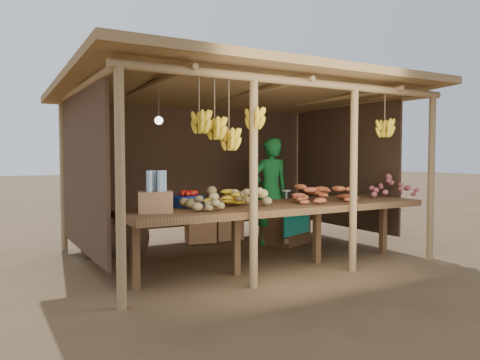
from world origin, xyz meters
TOP-DOWN VIEW (x-y plane):
  - ground at (0.00, 0.00)m, footprint 60.00×60.00m
  - stall_structure at (-0.01, -0.07)m, footprint 4.70×3.50m
  - counter at (0.00, -0.95)m, footprint 3.90×1.05m
  - potato_heap at (-0.73, -1.08)m, footprint 1.12×0.80m
  - sweet_potato_heap at (0.63, -1.07)m, footprint 1.04×0.81m
  - onion_heap at (1.90, -0.99)m, footprint 0.88×0.70m
  - banana_pile at (-0.77, -0.85)m, footprint 0.72×0.47m
  - tomato_basin at (-1.08, -0.69)m, footprint 0.36×0.36m
  - bottle_box at (-1.60, -1.02)m, footprint 0.41×0.37m
  - vendor at (0.81, 0.44)m, footprint 0.64×0.46m
  - tarp_crate at (1.03, 0.36)m, footprint 0.91×0.86m
  - carton_stack at (0.20, 1.05)m, footprint 0.97×0.41m
  - burlap_sacks at (-1.55, 0.78)m, footprint 0.96×0.50m

SIDE VIEW (x-z plane):
  - ground at x=0.00m, z-range 0.00..0.00m
  - burlap_sacks at x=-1.55m, z-range -0.04..0.64m
  - carton_stack at x=0.20m, z-range -0.04..0.67m
  - tarp_crate at x=1.03m, z-range -0.08..0.79m
  - counter at x=0.00m, z-range 0.34..1.14m
  - vendor at x=0.81m, z-range 0.00..1.67m
  - tomato_basin at x=-1.08m, z-range 0.78..0.97m
  - bottle_box at x=-1.60m, z-range 0.75..1.19m
  - banana_pile at x=-0.77m, z-range 0.80..1.15m
  - onion_heap at x=1.90m, z-range 0.80..1.15m
  - sweet_potato_heap at x=0.63m, z-range 0.80..1.16m
  - potato_heap at x=-0.73m, z-range 0.80..1.17m
  - stall_structure at x=-0.01m, z-range 0.70..3.13m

